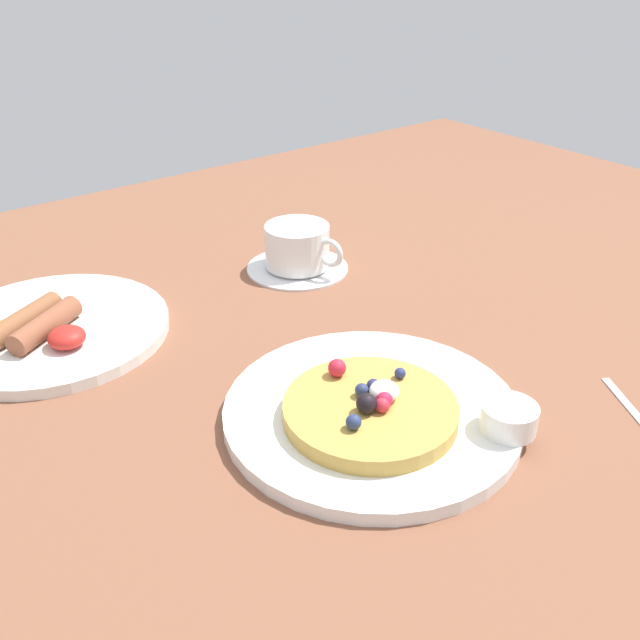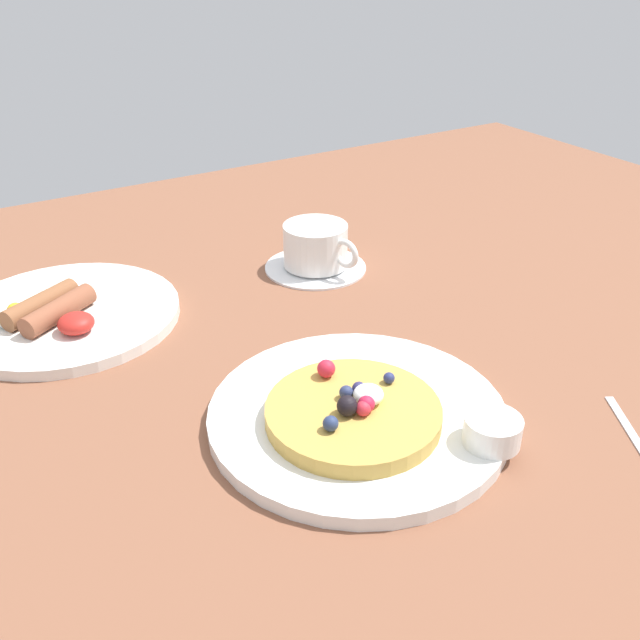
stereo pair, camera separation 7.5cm
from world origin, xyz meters
The scene contains 8 objects.
ground_plane centered at (0.00, 0.00, -1.50)cm, with size 179.56×134.18×3.00cm, color brown.
pancake_plate centered at (-1.53, -10.31, 0.69)cm, with size 27.87×27.87×1.39cm, color white.
pancake_with_berries centered at (-2.84, -11.52, 2.33)cm, with size 15.96×15.96×3.48cm.
syrup_ramekin centered at (5.69, -20.31, 2.68)cm, with size 5.04×5.04×2.51cm.
breakfast_plate centered at (-19.79, 23.67, 0.65)cm, with size 26.24×26.24×1.30cm, color white.
fried_breakfast centered at (-21.76, 22.10, 2.41)cm, with size 12.06×11.70×2.72cm.
coffee_saucer centered at (12.49, 20.57, 0.30)cm, with size 13.62×13.62×0.61cm, color white.
coffee_cup centered at (12.53, 20.43, 3.52)cm, with size 8.56×11.34×5.61cm.
Camera 1 is at (-38.52, -50.01, 40.95)cm, focal length 40.01 mm.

